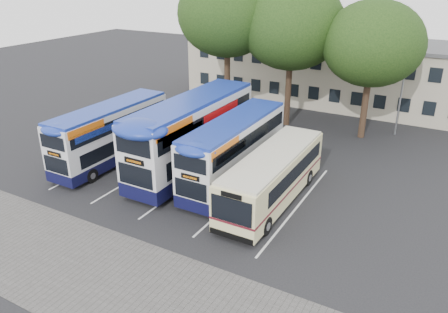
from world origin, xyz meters
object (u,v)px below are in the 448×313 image
Objects in this scene: bus_dd_mid at (193,131)px; bus_dd_right at (235,148)px; tree_left at (227,14)px; tree_mid at (292,25)px; lamp_post at (405,73)px; bus_single at (274,174)px; tree_right at (373,44)px; bus_dd_left at (111,131)px.

bus_dd_mid reaches higher than bus_dd_right.
tree_left is 5.34m from tree_mid.
lamp_post is 0.91× the size of bus_single.
bus_single is (-4.31, -14.94, -3.40)m from lamp_post.
tree_mid is 13.38m from bus_dd_right.
bus_dd_right is (6.36, -10.51, -6.74)m from tree_left.
bus_single is at bearing -50.89° from tree_left.
tree_right is at bearing 6.97° from tree_left.
bus_dd_mid is (-2.01, -11.58, -5.61)m from tree_mid.
bus_dd_mid reaches higher than bus_single.
tree_right is (11.49, 1.41, -1.69)m from tree_left.
tree_mid is 16.42m from bus_dd_left.
tree_left is 11.70m from tree_right.
lamp_post is 15.92m from bus_single.
lamp_post is at bearing 61.80° from bus_dd_right.
bus_dd_left is at bearing -101.74° from tree_left.
bus_dd_right is at bearing -113.30° from tree_right.
lamp_post is 0.91× the size of bus_dd_right.
bus_dd_mid is at bearing -125.84° from tree_right.
tree_left reaches higher than bus_dd_right.
tree_left is at bearing 129.11° from bus_single.
bus_dd_left is 5.83m from bus_dd_mid.
tree_right is (6.39, 0.04, -0.96)m from tree_mid.
bus_single is at bearing -106.10° from lamp_post.
tree_mid is 1.19× the size of bus_single.
bus_dd_right is 0.99× the size of bus_single.
lamp_post is 0.78× the size of bus_dd_mid.
lamp_post is 22.42m from bus_dd_left.
tree_mid reaches higher than bus_dd_mid.
lamp_post is 0.86× the size of tree_right.
lamp_post is at bearing 39.85° from tree_right.
bus_dd_left is (-7.57, -13.25, -6.06)m from tree_mid.
bus_dd_left is (-2.47, -11.88, -6.80)m from tree_left.
bus_dd_mid is at bearing 167.40° from bus_single.
tree_right is 14.35m from bus_single.
bus_single is (9.46, -11.63, -7.33)m from tree_left.
lamp_post is 14.70m from tree_left.
tree_left is (-13.77, -3.31, 3.93)m from lamp_post.
bus_dd_mid is 6.59m from bus_single.
tree_mid reaches higher than tree_right.
lamp_post is at bearing 12.61° from tree_mid.
bus_single is at bearing -19.85° from bus_dd_right.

